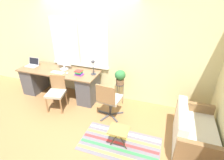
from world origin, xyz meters
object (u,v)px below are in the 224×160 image
book_stack (79,73)px  plant_stand (120,87)px  monitor (64,62)px  desk_lamp (93,66)px  couch_loveseat (193,134)px  desk_chair_wooden (56,91)px  folding_stool (119,132)px  potted_plant (120,77)px  mouse (67,73)px  office_chair_swivel (109,99)px  laptop (33,64)px  keyboard (58,72)px

book_stack → plant_stand: bearing=12.6°
monitor → desk_lamp: (0.88, -0.05, 0.02)m
couch_loveseat → desk_chair_wooden: bearing=85.6°
folding_stool → potted_plant: bearing=105.8°
potted_plant → folding_stool: potted_plant is taller
desk_chair_wooden → potted_plant: potted_plant is taller
mouse → desk_chair_wooden: desk_chair_wooden is taller
office_chair_swivel → folding_stool: (0.47, -0.79, -0.11)m
monitor → mouse: size_ratio=5.74×
desk_chair_wooden → potted_plant: size_ratio=2.28×
laptop → monitor: size_ratio=0.78×
laptop → folding_stool: 3.23m
monitor → folding_stool: 2.47m
plant_stand → folding_stool: 1.46m
book_stack → desk_chair_wooden: size_ratio=0.25×
desk_chair_wooden → potted_plant: bearing=14.2°
book_stack → office_chair_swivel: bearing=-22.8°
keyboard → office_chair_swivel: bearing=-12.2°
plant_stand → folding_stool: size_ratio=1.32×
office_chair_swivel → couch_loveseat: (1.76, -0.30, -0.22)m
mouse → office_chair_swivel: (1.25, -0.35, -0.30)m
laptop → office_chair_swivel: laptop is taller
desk_chair_wooden → office_chair_swivel: 1.34m
office_chair_swivel → plant_stand: (0.07, 0.62, -0.01)m
mouse → plant_stand: 1.38m
mouse → plant_stand: mouse is taller
desk_lamp → potted_plant: 0.72m
desk_chair_wooden → potted_plant: (1.41, 0.68, 0.31)m
book_stack → plant_stand: 1.09m
monitor → plant_stand: 1.63m
desk_lamp → desk_chair_wooden: desk_lamp is taller
monitor → potted_plant: 1.57m
book_stack → laptop: bearing=175.8°
mouse → desk_lamp: bearing=17.2°
mouse → office_chair_swivel: 1.33m
desk_lamp → couch_loveseat: (2.37, -0.85, -0.72)m
book_stack → office_chair_swivel: (0.93, -0.39, -0.34)m
book_stack → desk_lamp: bearing=25.5°
book_stack → couch_loveseat: size_ratio=0.17×
keyboard → book_stack: (0.58, 0.06, 0.05)m
folding_stool → couch_loveseat: bearing=20.6°
keyboard → desk_chair_wooden: desk_chair_wooden is taller
keyboard → desk_lamp: size_ratio=0.94×
laptop → folding_stool: size_ratio=0.76×
plant_stand → couch_loveseat: bearing=-28.5°
keyboard → mouse: size_ratio=4.73×
desk_lamp → office_chair_swivel: bearing=-42.1°
laptop → plant_stand: (2.53, 0.11, -0.33)m
desk_chair_wooden → couch_loveseat: bearing=-16.0°
book_stack → plant_stand: size_ratio=0.37×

